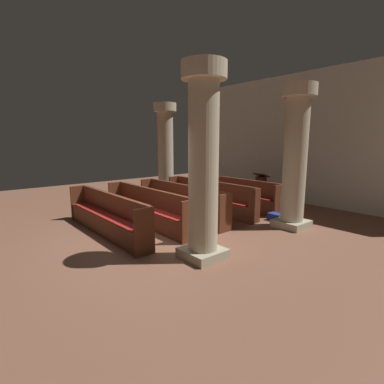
{
  "coord_description": "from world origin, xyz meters",
  "views": [
    {
      "loc": [
        5.5,
        -3.56,
        2.22
      ],
      "look_at": [
        -0.78,
        1.77,
        0.75
      ],
      "focal_mm": 27.22,
      "sensor_mm": 36.0,
      "label": 1
    }
  ],
  "objects_px": {
    "lectern": "(261,191)",
    "pillar_far_side": "(166,150)",
    "pew_row_3": "(147,206)",
    "hymn_book": "(198,178)",
    "pew_row_0": "(233,192)",
    "pillar_aisle_side": "(295,155)",
    "pillar_aisle_rear": "(203,161)",
    "pew_row_4": "(106,213)",
    "pew_row_1": "(209,196)",
    "kneeler_box_blue": "(276,217)",
    "pew_row_2": "(181,201)"
  },
  "relations": [
    {
      "from": "lectern",
      "to": "pillar_far_side",
      "type": "bearing_deg",
      "value": -143.82
    },
    {
      "from": "pew_row_3",
      "to": "hymn_book",
      "type": "distance_m",
      "value": 2.6
    },
    {
      "from": "pew_row_0",
      "to": "pillar_far_side",
      "type": "relative_size",
      "value": 1.02
    },
    {
      "from": "pillar_aisle_side",
      "to": "pillar_aisle_rear",
      "type": "bearing_deg",
      "value": -90.0
    },
    {
      "from": "pew_row_3",
      "to": "pew_row_4",
      "type": "height_order",
      "value": "same"
    },
    {
      "from": "pew_row_0",
      "to": "pew_row_1",
      "type": "relative_size",
      "value": 1.0
    },
    {
      "from": "pew_row_0",
      "to": "pew_row_1",
      "type": "xyz_separation_m",
      "value": [
        0.0,
        -1.13,
        0.0
      ]
    },
    {
      "from": "pillar_aisle_side",
      "to": "hymn_book",
      "type": "distance_m",
      "value": 3.46
    },
    {
      "from": "lectern",
      "to": "hymn_book",
      "type": "distance_m",
      "value": 2.36
    },
    {
      "from": "kneeler_box_blue",
      "to": "pew_row_2",
      "type": "bearing_deg",
      "value": -137.46
    },
    {
      "from": "pillar_aisle_rear",
      "to": "pew_row_3",
      "type": "bearing_deg",
      "value": 171.96
    },
    {
      "from": "pew_row_2",
      "to": "lectern",
      "type": "relative_size",
      "value": 3.34
    },
    {
      "from": "pillar_aisle_side",
      "to": "kneeler_box_blue",
      "type": "distance_m",
      "value": 1.86
    },
    {
      "from": "pew_row_2",
      "to": "kneeler_box_blue",
      "type": "xyz_separation_m",
      "value": [
        1.99,
        1.82,
        -0.4
      ]
    },
    {
      "from": "pew_row_0",
      "to": "kneeler_box_blue",
      "type": "distance_m",
      "value": 2.07
    },
    {
      "from": "pew_row_0",
      "to": "pillar_aisle_rear",
      "type": "bearing_deg",
      "value": -55.47
    },
    {
      "from": "pew_row_4",
      "to": "hymn_book",
      "type": "bearing_deg",
      "value": 101.8
    },
    {
      "from": "pew_row_4",
      "to": "lectern",
      "type": "relative_size",
      "value": 3.34
    },
    {
      "from": "pew_row_2",
      "to": "pew_row_4",
      "type": "height_order",
      "value": "same"
    },
    {
      "from": "pew_row_3",
      "to": "hymn_book",
      "type": "bearing_deg",
      "value": 106.99
    },
    {
      "from": "pillar_far_side",
      "to": "lectern",
      "type": "height_order",
      "value": "pillar_far_side"
    },
    {
      "from": "pew_row_4",
      "to": "kneeler_box_blue",
      "type": "bearing_deg",
      "value": 64.07
    },
    {
      "from": "pew_row_0",
      "to": "pew_row_3",
      "type": "distance_m",
      "value": 3.39
    },
    {
      "from": "pillar_aisle_side",
      "to": "pillar_aisle_rear",
      "type": "xyz_separation_m",
      "value": [
        -0.0,
        -3.11,
        0.0
      ]
    },
    {
      "from": "pillar_aisle_rear",
      "to": "lectern",
      "type": "bearing_deg",
      "value": 115.14
    },
    {
      "from": "pillar_aisle_rear",
      "to": "hymn_book",
      "type": "relative_size",
      "value": 16.85
    },
    {
      "from": "pillar_far_side",
      "to": "pillar_aisle_rear",
      "type": "distance_m",
      "value": 5.83
    },
    {
      "from": "pew_row_3",
      "to": "pillar_far_side",
      "type": "distance_m",
      "value": 3.75
    },
    {
      "from": "pew_row_2",
      "to": "kneeler_box_blue",
      "type": "distance_m",
      "value": 2.73
    },
    {
      "from": "pew_row_4",
      "to": "pillar_aisle_side",
      "type": "height_order",
      "value": "pillar_aisle_side"
    },
    {
      "from": "pillar_aisle_side",
      "to": "kneeler_box_blue",
      "type": "relative_size",
      "value": 8.76
    },
    {
      "from": "pew_row_0",
      "to": "pew_row_1",
      "type": "height_order",
      "value": "same"
    },
    {
      "from": "pew_row_2",
      "to": "pillar_aisle_rear",
      "type": "bearing_deg",
      "value": -30.05
    },
    {
      "from": "pew_row_4",
      "to": "pillar_aisle_rear",
      "type": "distance_m",
      "value": 3.02
    },
    {
      "from": "pillar_aisle_rear",
      "to": "hymn_book",
      "type": "bearing_deg",
      "value": 139.84
    },
    {
      "from": "pew_row_2",
      "to": "pew_row_1",
      "type": "bearing_deg",
      "value": 90.0
    },
    {
      "from": "kneeler_box_blue",
      "to": "hymn_book",
      "type": "bearing_deg",
      "value": -169.52
    },
    {
      "from": "pew_row_4",
      "to": "hymn_book",
      "type": "relative_size",
      "value": 17.17
    },
    {
      "from": "pew_row_2",
      "to": "hymn_book",
      "type": "bearing_deg",
      "value": 119.59
    },
    {
      "from": "pew_row_4",
      "to": "lectern",
      "type": "bearing_deg",
      "value": 86.88
    },
    {
      "from": "pew_row_2",
      "to": "pillar_far_side",
      "type": "xyz_separation_m",
      "value": [
        -2.54,
        1.28,
        1.35
      ]
    },
    {
      "from": "pew_row_3",
      "to": "pillar_aisle_rear",
      "type": "relative_size",
      "value": 1.02
    },
    {
      "from": "pew_row_1",
      "to": "kneeler_box_blue",
      "type": "xyz_separation_m",
      "value": [
        1.99,
        0.69,
        -0.4
      ]
    },
    {
      "from": "pillar_aisle_side",
      "to": "lectern",
      "type": "bearing_deg",
      "value": 142.49
    },
    {
      "from": "pillar_far_side",
      "to": "pillar_aisle_rear",
      "type": "xyz_separation_m",
      "value": [
        5.12,
        -2.78,
        0.0
      ]
    },
    {
      "from": "kneeler_box_blue",
      "to": "pew_row_1",
      "type": "bearing_deg",
      "value": -160.8
    },
    {
      "from": "lectern",
      "to": "pew_row_4",
      "type": "bearing_deg",
      "value": -93.12
    },
    {
      "from": "pew_row_3",
      "to": "pew_row_4",
      "type": "distance_m",
      "value": 1.13
    },
    {
      "from": "pew_row_0",
      "to": "pillar_aisle_side",
      "type": "xyz_separation_m",
      "value": [
        2.59,
        -0.65,
        1.35
      ]
    },
    {
      "from": "lectern",
      "to": "hymn_book",
      "type": "relative_size",
      "value": 5.14
    }
  ]
}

